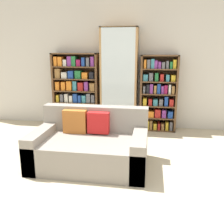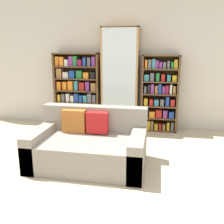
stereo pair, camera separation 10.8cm
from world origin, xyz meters
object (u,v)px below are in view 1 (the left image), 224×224
object	(u,v)px
bookshelf_left	(76,91)
wine_bottle	(137,136)
bookshelf_right	(158,94)
display_cabinet	(119,79)
couch	(91,146)

from	to	relation	value
bookshelf_left	wine_bottle	bearing A→B (deg)	-32.59
bookshelf_left	bookshelf_right	size ratio (longest dim) A/B	1.02
display_cabinet	bookshelf_right	world-z (taller)	display_cabinet
couch	bookshelf_left	bearing A→B (deg)	112.69
bookshelf_left	wine_bottle	distance (m)	1.77
display_cabinet	bookshelf_right	xyz separation A→B (m)	(0.81, 0.02, -0.30)
couch	display_cabinet	distance (m)	1.96
couch	display_cabinet	world-z (taller)	display_cabinet
couch	wine_bottle	size ratio (longest dim) A/B	4.67
bookshelf_right	display_cabinet	bearing A→B (deg)	-178.88
bookshelf_left	display_cabinet	distance (m)	0.98
display_cabinet	bookshelf_left	bearing A→B (deg)	179.07
bookshelf_left	bookshelf_right	xyz separation A→B (m)	(1.75, 0.00, -0.02)
bookshelf_right	wine_bottle	xyz separation A→B (m)	(-0.36, -0.89, -0.61)
couch	wine_bottle	xyz separation A→B (m)	(0.63, 0.92, -0.13)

